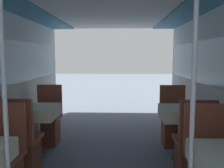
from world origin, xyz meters
TOP-DOWN VIEW (x-y plane):
  - support_pole_left_0 at (-0.72, 0.84)m, footprint 0.04×0.04m
  - dining_table_left_1 at (-1.07, 2.52)m, footprint 0.62×0.62m
  - chair_left_near_1 at (-1.07, 1.96)m, footprint 0.43×0.43m
  - chair_left_far_1 at (-1.07, 3.08)m, footprint 0.43×0.43m
  - support_pole_right_0 at (0.72, 0.84)m, footprint 0.04×0.04m
  - dining_table_right_1 at (1.07, 2.52)m, footprint 0.62×0.62m
  - chair_right_near_1 at (1.07, 1.96)m, footprint 0.43×0.43m
  - chair_right_far_1 at (1.07, 3.08)m, footprint 0.43×0.43m

SIDE VIEW (x-z plane):
  - chair_left_near_1 at x=-1.07m, z-range -0.19..0.80m
  - chair_left_far_1 at x=-1.07m, z-range -0.19..0.80m
  - chair_right_near_1 at x=1.07m, z-range -0.19..0.80m
  - chair_right_far_1 at x=1.07m, z-range -0.19..0.80m
  - dining_table_left_1 at x=-1.07m, z-range 0.26..1.02m
  - dining_table_right_1 at x=1.07m, z-range 0.26..1.02m
  - support_pole_left_0 at x=-0.72m, z-range 0.00..2.13m
  - support_pole_right_0 at x=0.72m, z-range 0.00..2.13m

